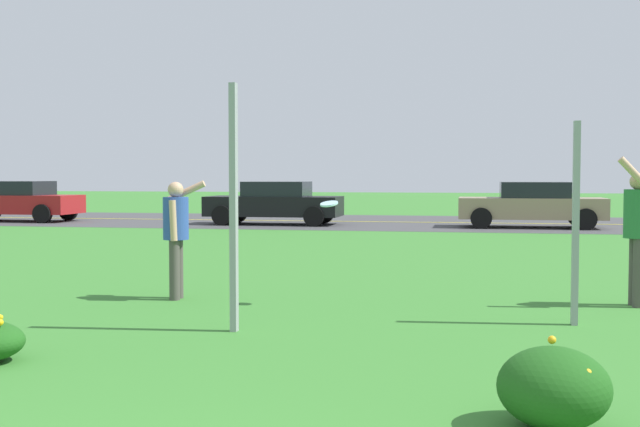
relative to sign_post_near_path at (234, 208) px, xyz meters
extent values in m
plane|color=#387A2D|center=(1.03, 6.95, -1.32)|extent=(120.00, 120.00, 0.00)
cube|color=#424244|center=(1.03, 19.75, -1.32)|extent=(120.00, 9.23, 0.01)
cube|color=yellow|center=(1.03, 19.75, -1.31)|extent=(120.00, 0.16, 0.00)
sphere|color=yellow|center=(-1.61, -1.71, -1.08)|extent=(0.05, 0.05, 0.05)
sphere|color=yellow|center=(-1.77, -1.52, -0.96)|extent=(0.05, 0.05, 0.05)
sphere|color=yellow|center=(-1.58, -1.82, -0.94)|extent=(0.06, 0.06, 0.06)
ellipsoid|color=#1E5619|center=(3.02, -2.68, -1.05)|extent=(0.74, 0.73, 0.54)
sphere|color=gold|center=(2.80, -2.71, -0.99)|extent=(0.05, 0.05, 0.05)
sphere|color=gold|center=(2.97, -2.88, -0.89)|extent=(0.05, 0.05, 0.05)
sphere|color=gold|center=(3.20, -2.87, -0.90)|extent=(0.07, 0.07, 0.07)
sphere|color=gold|center=(3.01, -2.94, -0.92)|extent=(0.05, 0.05, 0.05)
sphere|color=gold|center=(3.02, -2.54, -0.76)|extent=(0.06, 0.06, 0.06)
cube|color=#93969B|center=(0.00, 0.00, 0.00)|extent=(0.07, 0.10, 2.64)
cube|color=#93969B|center=(3.62, 1.06, -0.19)|extent=(0.07, 0.10, 2.27)
cylinder|color=#2D4C9E|center=(-1.41, 1.95, -0.23)|extent=(0.34, 0.34, 0.57)
sphere|color=tan|center=(-1.41, 1.95, 0.15)|extent=(0.21, 0.21, 0.21)
cylinder|color=#4C4742|center=(-1.42, 2.03, -0.92)|extent=(0.14, 0.14, 0.80)
cylinder|color=#4C4742|center=(-1.41, 1.86, -0.92)|extent=(0.14, 0.14, 0.80)
cylinder|color=tan|center=(-1.34, 2.15, 0.13)|extent=(0.53, 0.14, 0.30)
cylinder|color=tan|center=(-1.38, 1.75, -0.25)|extent=(0.12, 0.10, 0.54)
cylinder|color=#287038|center=(4.55, 2.51, -0.14)|extent=(0.34, 0.34, 0.62)
sphere|color=tan|center=(4.55, 2.51, 0.27)|extent=(0.21, 0.21, 0.21)
cylinder|color=#4C4742|center=(4.55, 2.42, -0.88)|extent=(0.14, 0.14, 0.87)
cylinder|color=#4C4742|center=(4.54, 2.59, -0.88)|extent=(0.14, 0.14, 0.87)
cylinder|color=tan|center=(4.49, 2.30, 0.34)|extent=(0.47, 0.13, 0.49)
cylinder|color=tan|center=(4.51, 2.70, -0.16)|extent=(0.12, 0.10, 0.58)
cylinder|color=#ADD6E5|center=(0.70, 1.82, -0.01)|extent=(0.24, 0.23, 0.09)
torus|color=#ADD6E5|center=(0.70, 1.82, -0.02)|extent=(0.24, 0.23, 0.09)
cube|color=#937F60|center=(4.32, 17.67, -0.70)|extent=(4.50, 1.82, 0.66)
cube|color=black|center=(4.42, 17.67, -0.13)|extent=(2.10, 1.64, 0.52)
cylinder|color=black|center=(2.77, 16.78, -0.99)|extent=(0.66, 0.22, 0.66)
cylinder|color=black|center=(2.77, 18.56, -0.99)|extent=(0.66, 0.22, 0.66)
cylinder|color=black|center=(5.87, 16.78, -0.99)|extent=(0.66, 0.22, 0.66)
cylinder|color=black|center=(5.87, 18.56, -0.99)|extent=(0.66, 0.22, 0.66)
cube|color=black|center=(-4.08, 17.67, -0.70)|extent=(4.50, 1.82, 0.66)
cube|color=black|center=(-3.98, 17.67, -0.13)|extent=(2.10, 1.64, 0.52)
cylinder|color=black|center=(-5.63, 16.78, -0.99)|extent=(0.66, 0.22, 0.66)
cylinder|color=black|center=(-5.63, 18.56, -0.99)|extent=(0.66, 0.22, 0.66)
cylinder|color=black|center=(-2.53, 16.78, -0.99)|extent=(0.66, 0.22, 0.66)
cylinder|color=black|center=(-2.53, 18.56, -0.99)|extent=(0.66, 0.22, 0.66)
cube|color=maroon|center=(-13.67, 17.67, -0.70)|extent=(4.50, 1.82, 0.66)
cube|color=black|center=(-13.57, 17.67, -0.13)|extent=(2.10, 1.64, 0.52)
cylinder|color=black|center=(-12.12, 16.78, -0.99)|extent=(0.66, 0.22, 0.66)
cylinder|color=black|center=(-12.12, 18.56, -0.99)|extent=(0.66, 0.22, 0.66)
camera|label=1|loc=(2.48, -7.98, 0.35)|focal=44.03mm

